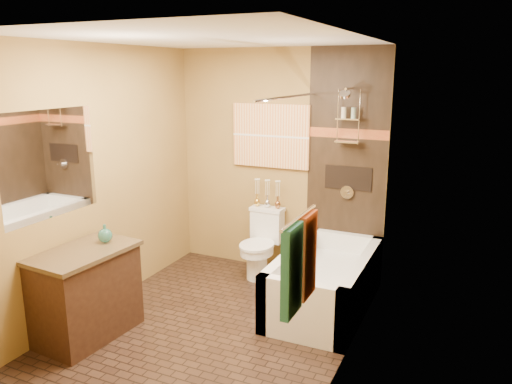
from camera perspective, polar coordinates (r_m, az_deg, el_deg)
The scene contains 23 objects.
floor at distance 4.71m, azimuth -4.65°, elevation -14.90°, with size 3.00×3.00×0.00m, color black.
wall_left at distance 4.95m, azimuth -17.19°, elevation 1.39°, with size 0.02×3.00×2.50m, color olive.
wall_right at distance 3.83m, azimuth 10.88°, elevation -1.74°, with size 0.02×3.00×2.50m, color olive.
wall_back at distance 5.58m, azimuth 2.59°, elevation 3.35°, with size 2.40×0.02×2.50m, color olive.
wall_front at distance 3.10m, azimuth -18.76°, elevation -5.97°, with size 2.40×0.02×2.50m, color olive.
ceiling at distance 4.15m, azimuth -5.35°, elevation 17.06°, with size 3.00×3.00×0.00m, color silver.
alcove_tile_back at distance 5.34m, azimuth 10.29°, elevation 2.66°, with size 0.85×0.01×2.50m, color black.
alcove_tile_right at distance 4.54m, azimuth 13.00°, elevation 0.60°, with size 0.01×1.50×2.50m, color black.
mosaic_band_back at distance 5.27m, azimuth 10.43°, elevation 6.59°, with size 0.85×0.01×0.10m, color maroon.
mosaic_band_right at distance 4.48m, azimuth 13.13°, elevation 5.22°, with size 0.01×1.50×0.10m, color maroon.
alcove_niche at distance 5.35m, azimuth 10.49°, elevation 1.57°, with size 0.50×0.01×0.25m, color black.
shower_fixtures at distance 5.16m, azimuth 10.45°, elevation 6.96°, with size 0.24×0.33×1.16m.
curtain_rod at distance 4.65m, azimuth 3.83°, elevation 10.81°, with size 0.03×0.03×1.55m, color silver.
towel_bar at distance 2.82m, azimuth 4.94°, elevation -2.93°, with size 0.02×0.02×0.55m, color silver.
towel_teal at distance 2.79m, azimuth 4.11°, elevation -8.97°, with size 0.05×0.22×0.52m, color #1E6760.
towel_rust at distance 3.02m, azimuth 5.85°, elevation -7.21°, with size 0.05×0.22×0.52m, color #9A341C.
sunset_painting at distance 5.55m, azimuth 1.70°, elevation 6.43°, with size 0.90×0.04×0.70m, color orange.
vanity_mirror at distance 4.47m, azimuth -22.44°, elevation 2.95°, with size 0.01×1.00×0.90m, color white.
bathtub at distance 4.96m, azimuth 7.89°, elevation -10.62°, with size 0.80×1.50×0.55m.
toilet at distance 5.59m, azimuth 0.60°, elevation -5.86°, with size 0.39×0.57×0.75m.
vanity at distance 4.61m, azimuth -18.88°, elevation -10.87°, with size 0.61×0.93×0.79m.
teal_bottle at distance 4.56m, azimuth -16.88°, elevation -4.57°, with size 0.13×0.13×0.20m, color #226858, non-canonical shape.
bud_vases at distance 5.59m, azimuth 1.31°, elevation -0.09°, with size 0.32×0.07×0.31m.
Camera 1 is at (2.04, -3.60, 2.26)m, focal length 35.00 mm.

